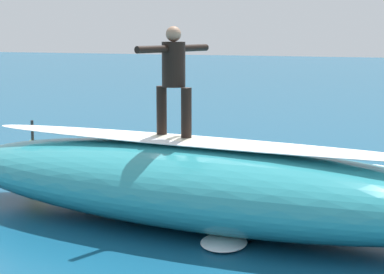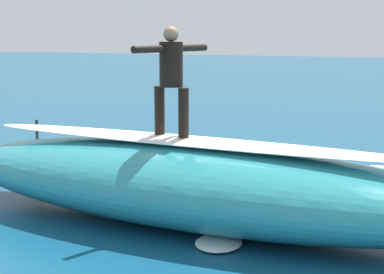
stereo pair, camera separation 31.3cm
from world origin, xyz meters
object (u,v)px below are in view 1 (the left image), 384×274
at_px(surfer_riding, 174,73).
at_px(surfboard_paddling, 206,180).
at_px(surfboard_riding, 174,139).
at_px(buoy_marker, 33,154).
at_px(surfer_paddling, 213,171).

bearing_deg(surfer_riding, surfboard_paddling, -61.67).
xyz_separation_m(surfboard_riding, buoy_marker, (4.30, -2.65, -0.97)).
height_order(surfboard_paddling, surfer_paddling, surfer_paddling).
relative_size(surfboard_paddling, surfer_paddling, 1.45).
bearing_deg(surfboard_riding, buoy_marker, -13.00).
relative_size(surfer_paddling, buoy_marker, 1.57).
distance_m(surfboard_riding, surfer_paddling, 2.97).
relative_size(surfboard_riding, surfer_riding, 1.15).
relative_size(surfboard_paddling, buoy_marker, 2.27).
bearing_deg(surfer_paddling, surfer_riding, 68.64).
bearing_deg(surfboard_paddling, surfer_paddling, -180.00).
relative_size(surfboard_riding, surfboard_paddling, 0.81).
bearing_deg(surfer_paddling, buoy_marker, -26.99).
relative_size(surfer_riding, surfer_paddling, 1.02).
distance_m(surfer_paddling, buoy_marker, 3.95).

